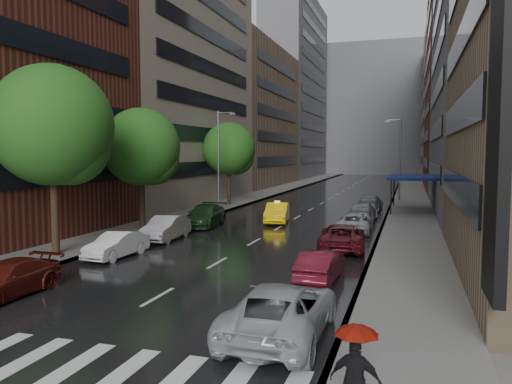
# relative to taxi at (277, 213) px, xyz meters

# --- Properties ---
(ground) EXTENTS (220.00, 220.00, 0.00)m
(ground) POSITION_rel_taxi_xyz_m (0.78, -24.41, -0.77)
(ground) COLOR gray
(ground) RESTS_ON ground
(road) EXTENTS (14.00, 140.00, 0.01)m
(road) POSITION_rel_taxi_xyz_m (0.78, 25.59, -0.76)
(road) COLOR black
(road) RESTS_ON ground
(sidewalk_left) EXTENTS (4.00, 140.00, 0.15)m
(sidewalk_left) POSITION_rel_taxi_xyz_m (-8.22, 25.59, -0.69)
(sidewalk_left) COLOR gray
(sidewalk_left) RESTS_ON ground
(sidewalk_right) EXTENTS (4.00, 140.00, 0.15)m
(sidewalk_right) POSITION_rel_taxi_xyz_m (9.78, 25.59, -0.69)
(sidewalk_right) COLOR gray
(sidewalk_right) RESTS_ON ground
(crosswalk) EXTENTS (13.15, 2.80, 0.01)m
(crosswalk) POSITION_rel_taxi_xyz_m (0.98, -26.41, -0.76)
(crosswalk) COLOR silver
(crosswalk) RESTS_ON ground
(buildings_left) EXTENTS (8.00, 108.00, 38.00)m
(buildings_left) POSITION_rel_taxi_xyz_m (-14.22, 34.38, 15.22)
(buildings_left) COLOR maroon
(buildings_left) RESTS_ON ground
(buildings_right) EXTENTS (8.05, 109.10, 36.00)m
(buildings_right) POSITION_rel_taxi_xyz_m (15.78, 32.29, 14.26)
(buildings_right) COLOR #937A5B
(buildings_right) RESTS_ON ground
(building_far) EXTENTS (40.00, 14.00, 32.00)m
(building_far) POSITION_rel_taxi_xyz_m (0.78, 93.59, 15.23)
(building_far) COLOR slate
(building_far) RESTS_ON ground
(tree_near) EXTENTS (6.19, 6.19, 9.87)m
(tree_near) POSITION_rel_taxi_xyz_m (-7.82, -15.42, 5.99)
(tree_near) COLOR #382619
(tree_near) RESTS_ON ground
(tree_mid) EXTENTS (5.28, 5.28, 8.42)m
(tree_mid) POSITION_rel_taxi_xyz_m (-7.82, -6.64, 4.99)
(tree_mid) COLOR #382619
(tree_mid) RESTS_ON ground
(tree_far) EXTENTS (5.28, 5.28, 8.42)m
(tree_far) POSITION_rel_taxi_xyz_m (-7.82, 10.49, 4.99)
(tree_far) COLOR #382619
(tree_far) RESTS_ON ground
(taxi) EXTENTS (2.38, 4.87, 1.54)m
(taxi) POSITION_rel_taxi_xyz_m (0.00, 0.00, 0.00)
(taxi) COLOR yellow
(taxi) RESTS_ON ground
(parked_cars_left) EXTENTS (2.70, 23.91, 1.57)m
(parked_cars_left) POSITION_rel_taxi_xyz_m (-4.62, -10.81, -0.04)
(parked_cars_left) COLOR #541610
(parked_cars_left) RESTS_ON ground
(parked_cars_right) EXTENTS (2.93, 38.82, 1.58)m
(parked_cars_right) POSITION_rel_taxi_xyz_m (6.18, -7.34, -0.04)
(parked_cars_right) COLOR #A8AEB2
(parked_cars_right) RESTS_ON ground
(ped_red_umbrella) EXTENTS (1.07, 0.82, 2.01)m
(ped_red_umbrella) POSITION_rel_taxi_xyz_m (8.79, -27.39, 0.56)
(ped_red_umbrella) COLOR black
(ped_red_umbrella) RESTS_ON sidewalk_right
(street_lamp_left) EXTENTS (1.74, 0.22, 9.00)m
(street_lamp_left) POSITION_rel_taxi_xyz_m (-6.94, 5.59, 4.12)
(street_lamp_left) COLOR gray
(street_lamp_left) RESTS_ON sidewalk_left
(street_lamp_right) EXTENTS (1.74, 0.22, 9.00)m
(street_lamp_right) POSITION_rel_taxi_xyz_m (8.50, 20.59, 4.12)
(street_lamp_right) COLOR gray
(street_lamp_right) RESTS_ON sidewalk_right
(awning) EXTENTS (4.00, 8.00, 3.12)m
(awning) POSITION_rel_taxi_xyz_m (9.77, 10.59, 2.37)
(awning) COLOR navy
(awning) RESTS_ON sidewalk_right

